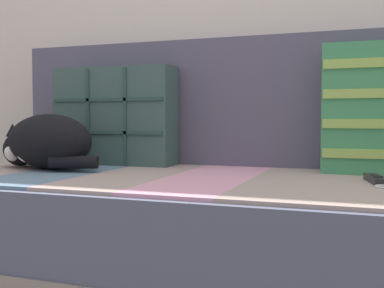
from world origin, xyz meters
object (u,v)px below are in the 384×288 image
Objects in this scene: throw_pillow_quilted at (115,116)px; couch at (214,241)px; sleeping_cat at (45,143)px; game_remote_far at (376,180)px.

couch is at bearing -25.63° from throw_pillow_quilted.
game_remote_far is at bearing 0.40° from sleeping_cat.
couch is 0.51m from game_remote_far.
game_remote_far is at bearing -0.84° from couch.
throw_pillow_quilted is at bearing 154.37° from couch.
throw_pillow_quilted reaches higher than sleeping_cat.
sleeping_cat is at bearing -121.22° from throw_pillow_quilted.
throw_pillow_quilted is 0.98m from game_remote_far.
throw_pillow_quilted is 2.35× the size of game_remote_far.
game_remote_far is (0.47, -0.01, 0.21)m from couch.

